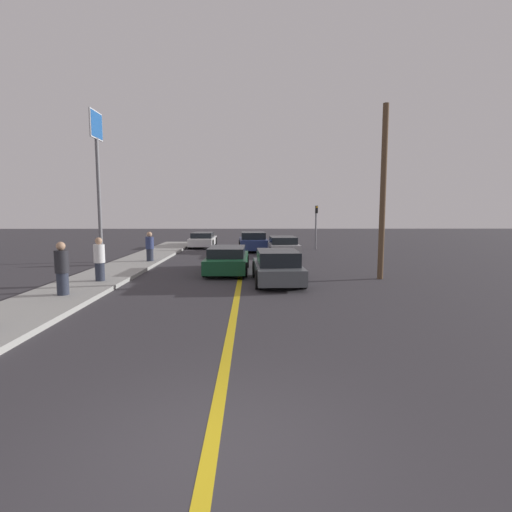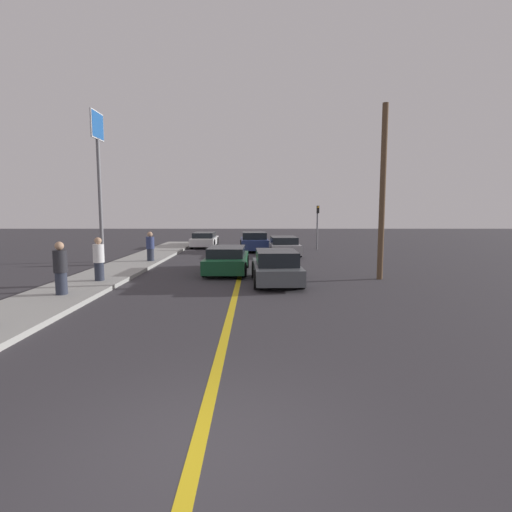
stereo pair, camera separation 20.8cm
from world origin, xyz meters
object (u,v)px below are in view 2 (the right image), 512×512
car_ahead_center (228,260)px  pedestrian_mid_group (62,268)px  car_oncoming_far (206,240)px  traffic_light (319,222)px  pedestrian_far_standing (100,259)px  car_near_right_lane (278,267)px  utility_pole (384,193)px  pedestrian_by_sign (152,247)px  car_far_distant (285,246)px  car_parked_left_lot (256,242)px  roadside_sign (100,154)px

car_ahead_center → pedestrian_mid_group: bearing=-129.9°
car_oncoming_far → traffic_light: bearing=-13.0°
pedestrian_mid_group → pedestrian_far_standing: (0.21, 2.60, -0.02)m
car_near_right_lane → utility_pole: (4.38, 0.91, 2.93)m
car_ahead_center → pedestrian_by_sign: bearing=146.2°
car_far_distant → pedestrian_by_sign: size_ratio=2.80×
car_near_right_lane → pedestrian_mid_group: (-7.09, -2.90, 0.37)m
car_ahead_center → car_parked_left_lot: car_parked_left_lot is taller
car_ahead_center → car_parked_left_lot: bearing=83.8°
car_parked_left_lot → pedestrian_by_sign: pedestrian_by_sign is taller
car_far_distant → car_oncoming_far: (-5.83, 5.75, -0.01)m
utility_pole → pedestrian_by_sign: bearing=155.6°
car_far_distant → traffic_light: size_ratio=1.37×
car_oncoming_far → car_parked_left_lot: bearing=-38.5°
traffic_light → car_parked_left_lot: bearing=-166.0°
pedestrian_mid_group → pedestrian_far_standing: 2.61m
car_oncoming_far → roadside_sign: 11.52m
car_oncoming_far → pedestrian_by_sign: pedestrian_by_sign is taller
car_ahead_center → car_far_distant: car_far_distant is taller
car_far_distant → pedestrian_far_standing: 12.99m
car_parked_left_lot → pedestrian_far_standing: (-5.96, -12.95, 0.32)m
car_ahead_center → roadside_sign: bearing=153.1°
traffic_light → car_near_right_lane: bearing=-105.1°
pedestrian_by_sign → car_oncoming_far: bearing=80.5°
car_parked_left_lot → car_oncoming_far: bearing=138.7°
car_parked_left_lot → pedestrian_far_standing: size_ratio=2.37×
pedestrian_far_standing → utility_pole: size_ratio=0.24×
pedestrian_far_standing → car_ahead_center: bearing=33.5°
car_near_right_lane → pedestrian_far_standing: size_ratio=2.53×
car_ahead_center → car_parked_left_lot: (1.23, 9.81, 0.07)m
pedestrian_by_sign → roadside_sign: roadside_sign is taller
car_oncoming_far → roadside_sign: bearing=-116.6°
roadside_sign → utility_pole: bearing=-22.6°
car_parked_left_lot → car_near_right_lane: bearing=-88.5°
car_near_right_lane → utility_pole: bearing=9.6°
car_parked_left_lot → roadside_sign: roadside_sign is taller
car_near_right_lane → traffic_light: traffic_light is taller
car_parked_left_lot → car_oncoming_far: car_parked_left_lot is taller
car_near_right_lane → car_oncoming_far: (-4.86, 15.78, -0.05)m
car_far_distant → car_parked_left_lot: size_ratio=1.11×
car_parked_left_lot → car_oncoming_far: size_ratio=0.90×
pedestrian_by_sign → utility_pole: 12.25m
traffic_light → car_ahead_center: bearing=-118.1°
traffic_light → utility_pole: utility_pole is taller
pedestrian_mid_group → traffic_light: bearing=57.1°
utility_pole → car_oncoming_far: bearing=121.9°
car_ahead_center → pedestrian_by_sign: 5.31m
pedestrian_far_standing → utility_pole: (11.26, 1.21, 2.58)m
car_parked_left_lot → pedestrian_mid_group: (-6.17, -15.55, 0.34)m
pedestrian_mid_group → roadside_sign: roadside_sign is taller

